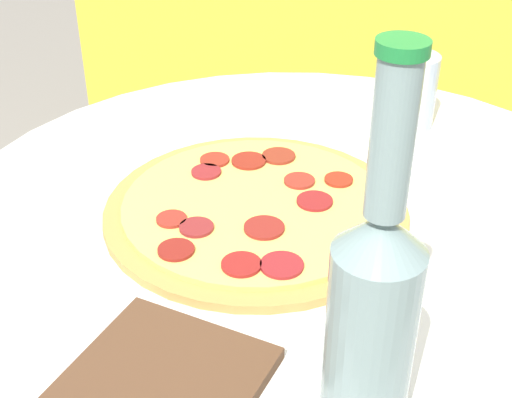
% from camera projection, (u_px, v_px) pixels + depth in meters
% --- Properties ---
extents(table, '(0.82, 0.82, 0.78)m').
position_uv_depth(table, '(297.00, 347.00, 0.90)').
color(table, silver).
rests_on(table, ground_plane).
extents(pizza, '(0.33, 0.33, 0.02)m').
position_uv_depth(pizza, '(256.00, 208.00, 0.78)').
color(pizza, '#C68E47').
rests_on(pizza, table).
extents(beer_bottle, '(0.06, 0.06, 0.31)m').
position_uv_depth(beer_bottle, '(371.00, 324.00, 0.47)').
color(beer_bottle, gray).
rests_on(beer_bottle, table).
extents(drinking_glass, '(0.07, 0.07, 0.10)m').
position_uv_depth(drinking_glass, '(409.00, 91.00, 0.95)').
color(drinking_glass, '#ADBCC6').
rests_on(drinking_glass, table).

